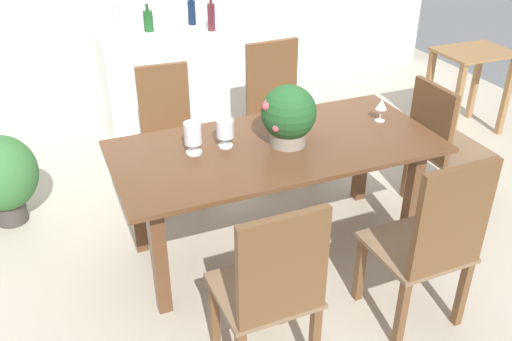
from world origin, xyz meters
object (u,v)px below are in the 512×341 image
object	(u,v)px
chair_far_left	(169,128)
side_table	(471,72)
chair_near_right	(433,240)
kitchen_counter	(196,78)
wine_bottle_clear	(192,12)
dining_table	(276,161)
wine_bottle_dark	(211,16)
chair_near_left	(273,287)
potted_plant_floor	(2,175)
crystal_vase_left	(193,135)
wine_bottle_amber	(117,19)
crystal_vase_center_near	(225,130)
flower_centerpiece	(288,115)
wine_glass	(381,105)
chair_foot_end	(441,142)
wine_bottle_tall	(148,21)
chair_far_right	(277,104)

from	to	relation	value
chair_far_left	side_table	size ratio (longest dim) A/B	1.27
chair_far_left	chair_near_right	xyz separation A→B (m)	(0.88, -1.90, 0.04)
kitchen_counter	wine_bottle_clear	bearing A→B (deg)	75.08
dining_table	wine_bottle_dark	world-z (taller)	wine_bottle_dark
chair_near_left	wine_bottle_clear	size ratio (longest dim) A/B	3.56
chair_far_left	potted_plant_floor	size ratio (longest dim) A/B	1.49
dining_table	wine_bottle_dark	size ratio (longest dim) A/B	6.48
crystal_vase_left	wine_bottle_amber	bearing A→B (deg)	91.50
crystal_vase_center_near	wine_bottle_amber	distance (m)	2.00
dining_table	wine_bottle_amber	size ratio (longest dim) A/B	6.64
dining_table	kitchen_counter	bearing A→B (deg)	87.35
side_table	potted_plant_floor	world-z (taller)	side_table
chair_near_right	crystal_vase_left	distance (m)	1.43
flower_centerpiece	kitchen_counter	size ratio (longest dim) A/B	0.22
wine_glass	chair_foot_end	bearing A→B (deg)	-6.01
side_table	wine_glass	bearing A→B (deg)	-150.07
side_table	wine_bottle_clear	bearing A→B (deg)	153.32
potted_plant_floor	chair_far_left	bearing A→B (deg)	-1.43
chair_foot_end	crystal_vase_center_near	world-z (taller)	chair_foot_end
chair_foot_end	side_table	xyz separation A→B (m)	(1.09, 0.97, 0.04)
kitchen_counter	wine_bottle_amber	bearing A→B (deg)	175.64
wine_bottle_tall	kitchen_counter	bearing A→B (deg)	-1.66
chair_far_right	wine_bottle_clear	size ratio (longest dim) A/B	3.70
chair_foot_end	chair_near_right	xyz separation A→B (m)	(-0.82, -0.96, 0.04)
dining_table	chair_near_right	xyz separation A→B (m)	(0.45, -0.96, -0.07)
flower_centerpiece	wine_bottle_tall	bearing A→B (deg)	99.89
kitchen_counter	dining_table	bearing A→B (deg)	-92.65
chair_far_right	crystal_vase_left	xyz separation A→B (m)	(-0.93, -0.87, 0.30)
chair_far_right	crystal_vase_left	distance (m)	1.31
wine_glass	wine_bottle_clear	bearing A→B (deg)	107.73
crystal_vase_center_near	kitchen_counter	bearing A→B (deg)	78.64
wine_bottle_dark	wine_bottle_clear	bearing A→B (deg)	111.09
wine_glass	wine_bottle_tall	bearing A→B (deg)	118.20
side_table	potted_plant_floor	size ratio (longest dim) A/B	1.17
wine_bottle_dark	chair_near_right	bearing A→B (deg)	-85.20
flower_centerpiece	wine_bottle_tall	distance (m)	2.08
side_table	chair_far_right	bearing A→B (deg)	-179.71
crystal_vase_left	flower_centerpiece	bearing A→B (deg)	-10.50
chair_far_right	potted_plant_floor	world-z (taller)	chair_far_right
chair_near_left	wine_bottle_dark	bearing A→B (deg)	-104.10
wine_bottle_clear	wine_bottle_amber	xyz separation A→B (m)	(-0.66, -0.03, 0.01)
wine_bottle_clear	wine_bottle_dark	size ratio (longest dim) A/B	0.93
side_table	crystal_vase_left	bearing A→B (deg)	-162.77
dining_table	wine_glass	bearing A→B (deg)	3.89
chair_foot_end	chair_far_left	xyz separation A→B (m)	(-1.70, 0.95, 0.00)
flower_centerpiece	potted_plant_floor	world-z (taller)	flower_centerpiece
dining_table	side_table	distance (m)	2.55
wine_glass	wine_bottle_tall	size ratio (longest dim) A/B	0.66
crystal_vase_left	wine_bottle_clear	bearing A→B (deg)	73.18
dining_table	wine_bottle_amber	xyz separation A→B (m)	(-0.55, 2.06, 0.43)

